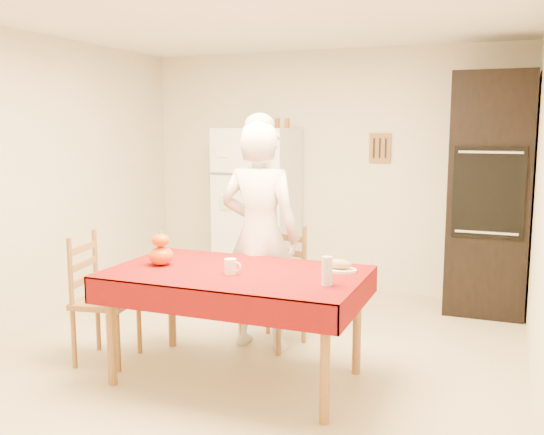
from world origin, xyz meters
The scene contains 17 objects.
floor centered at (0.00, 0.00, 0.00)m, with size 4.50×4.50×0.00m, color beige.
room_shell centered at (0.00, 0.00, 1.62)m, with size 4.02×4.52×2.51m.
refrigerator centered at (-0.65, 1.88, 0.85)m, with size 0.75×0.74×1.70m.
oven_cabinet centered at (1.63, 1.93, 1.10)m, with size 0.70×0.62×2.20m.
dining_table centered at (0.12, -0.34, 0.69)m, with size 1.70×1.00×0.76m.
chair_far centered at (0.12, 0.44, 0.51)m, with size 0.51×0.50×0.95m.
chair_left centered at (-0.97, -0.39, 0.51)m, with size 0.47×0.48×0.95m.
seated_woman centered at (0.03, 0.31, 0.88)m, with size 0.64×0.42×1.76m, color silver.
coffee_mug centered at (0.12, -0.42, 0.81)m, with size 0.08×0.08×0.10m, color white.
pumpkin_lower centered at (-0.44, -0.37, 0.83)m, with size 0.17×0.17×0.13m, color #C55704.
pumpkin_upper centered at (-0.44, -0.37, 0.94)m, with size 0.12×0.12×0.09m, color #CA4804.
wine_glass centered at (0.79, -0.46, 0.85)m, with size 0.07×0.07×0.18m, color silver.
bread_plate centered at (0.77, -0.09, 0.77)m, with size 0.24×0.24×0.02m, color white.
bread_loaf centered at (0.77, -0.09, 0.81)m, with size 0.18×0.10×0.06m, color tan.
spice_jar_left centered at (-0.56, 1.93, 1.75)m, with size 0.05×0.05×0.10m, color brown.
spice_jar_mid centered at (-0.45, 1.93, 1.75)m, with size 0.05×0.05×0.10m, color brown.
spice_jar_right centered at (-0.35, 1.93, 1.75)m, with size 0.05×0.05×0.10m, color #974B1B.
Camera 1 is at (1.79, -3.93, 1.72)m, focal length 40.00 mm.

